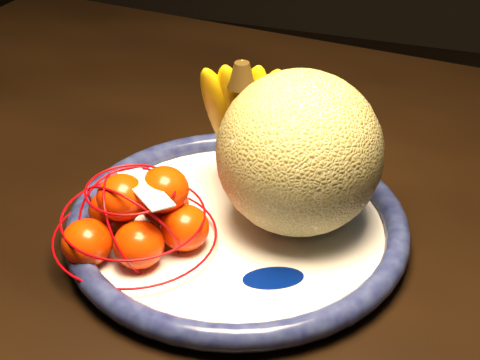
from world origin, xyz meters
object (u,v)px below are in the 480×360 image
(cantaloupe, at_px, (299,153))
(mandarin_bag, at_px, (138,218))
(fruit_bowl, at_px, (237,225))
(dining_table, at_px, (274,220))
(banana_bunch, at_px, (243,114))

(cantaloupe, relative_size, mandarin_bag, 0.77)
(fruit_bowl, distance_m, mandarin_bag, 0.12)
(dining_table, bearing_deg, fruit_bowl, -85.23)
(cantaloupe, bearing_deg, mandarin_bag, -148.43)
(fruit_bowl, bearing_deg, banana_bunch, 104.18)
(dining_table, relative_size, banana_bunch, 8.23)
(fruit_bowl, relative_size, cantaloupe, 2.13)
(fruit_bowl, height_order, mandarin_bag, mandarin_bag)
(cantaloupe, distance_m, mandarin_bag, 0.19)
(banana_bunch, bearing_deg, fruit_bowl, -92.09)
(dining_table, bearing_deg, cantaloupe, -57.63)
(fruit_bowl, bearing_deg, dining_table, 88.31)
(mandarin_bag, bearing_deg, fruit_bowl, 35.15)
(dining_table, distance_m, cantaloupe, 0.22)
(mandarin_bag, bearing_deg, banana_bunch, 65.70)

